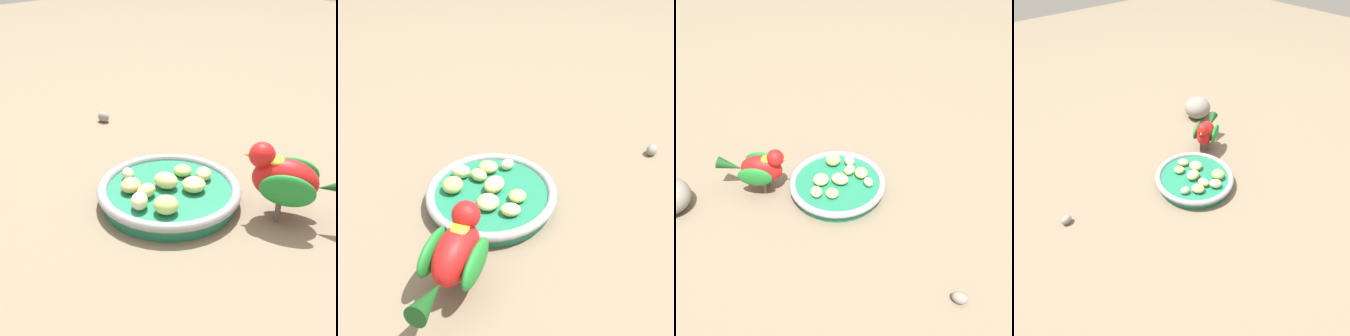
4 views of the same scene
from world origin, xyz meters
The scene contains 13 objects.
ground_plane centered at (0.00, 0.00, 0.00)m, with size 4.00×4.00×0.00m, color #756651.
feeding_bowl centered at (0.02, 0.03, 0.02)m, with size 0.22×0.22×0.03m.
apple_piece_0 centered at (0.00, 0.07, 0.03)m, with size 0.03×0.03×0.02m, color #B2CC66.
apple_piece_1 centered at (0.01, 0.03, 0.04)m, with size 0.04×0.03×0.02m, color #E5C67F.
apple_piece_2 centered at (0.03, -0.04, 0.04)m, with size 0.03×0.02×0.02m, color beige.
apple_piece_3 centered at (-0.05, -0.01, 0.03)m, with size 0.03×0.02×0.02m, color beige.
apple_piece_4 centered at (-0.01, -0.02, 0.03)m, with size 0.04×0.03×0.02m, color tan.
apple_piece_5 centered at (0.03, 0.09, 0.03)m, with size 0.03×0.03×0.02m, color #E5C67F.
apple_piece_6 centered at (0.01, -0.02, 0.03)m, with size 0.03×0.02×0.02m, color #C6D17A.
apple_piece_7 centered at (0.05, 0.05, 0.04)m, with size 0.04×0.04×0.02m, color #C6D17A.
apple_piece_8 centered at (0.07, -0.02, 0.04)m, with size 0.04×0.04×0.03m, color #B2CC66.
parrot centered at (0.16, 0.13, 0.07)m, with size 0.15×0.11×0.12m.
pebble_0 centered at (-0.33, 0.13, 0.01)m, with size 0.03×0.02×0.02m, color gray.
Camera 1 is at (0.49, -0.38, 0.40)m, focal length 49.75 mm.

